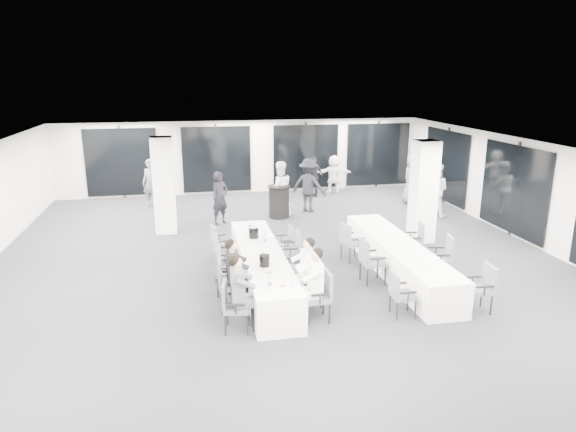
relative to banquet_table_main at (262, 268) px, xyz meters
name	(u,v)px	position (x,y,z in m)	size (l,w,h in m)	color
room	(304,196)	(1.48, 2.35, 1.01)	(14.04, 16.04, 2.84)	#25252A
column_left	(164,185)	(-2.21, 4.43, 1.02)	(0.60, 0.60, 2.80)	white
column_right	(423,192)	(4.79, 2.23, 1.02)	(0.60, 0.60, 2.80)	white
banquet_table_main	(262,268)	(0.00, 0.00, 0.00)	(0.90, 5.00, 0.75)	white
banquet_table_side	(398,258)	(3.18, 0.01, 0.00)	(0.90, 5.00, 0.75)	white
cocktail_table	(279,201)	(1.33, 5.36, 0.15)	(0.75, 0.75, 1.04)	black
chair_main_left_near	(232,303)	(-0.83, -2.01, 0.16)	(0.54, 0.58, 0.94)	#54565C
chair_main_left_second	(227,280)	(-0.84, -1.07, 0.22)	(0.55, 0.61, 1.04)	#54565C
chair_main_left_mid	(225,268)	(-0.84, -0.34, 0.20)	(0.61, 0.64, 1.01)	#54565C
chair_main_left_fourth	(222,255)	(-0.84, 0.47, 0.21)	(0.60, 0.64, 1.03)	#54565C
chair_main_left_far	(219,241)	(-0.83, 1.57, 0.17)	(0.58, 0.61, 0.95)	#54565C
chair_main_right_near	(321,293)	(0.83, -1.90, 0.17)	(0.50, 0.55, 0.96)	#54565C
chair_main_right_second	(312,282)	(0.83, -1.27, 0.13)	(0.52, 0.55, 0.88)	#54565C
chair_main_right_mid	(302,265)	(0.83, -0.36, 0.16)	(0.52, 0.56, 0.93)	#54565C
chair_main_right_fourth	(293,248)	(0.83, 0.72, 0.16)	(0.52, 0.56, 0.94)	#54565C
chair_main_right_far	(286,240)	(0.83, 1.47, 0.12)	(0.45, 0.50, 0.86)	#54565C
chair_side_left_near	(400,292)	(2.36, -2.03, 0.12)	(0.45, 0.50, 0.87)	#54565C
chair_side_left_mid	(370,258)	(2.35, -0.37, 0.20)	(0.53, 0.59, 1.00)	#54565C
chair_side_left_far	(350,240)	(2.35, 1.06, 0.17)	(0.59, 0.61, 0.96)	#54565C
chair_side_right_near	(482,285)	(4.02, -2.14, 0.16)	(0.51, 0.56, 0.95)	#54565C
chair_side_right_mid	(443,255)	(4.02, -0.50, 0.21)	(0.63, 0.66, 1.03)	#54565C
chair_side_right_far	(415,238)	(4.01, 0.91, 0.15)	(0.56, 0.59, 0.93)	#54565C
seated_guest_a	(241,288)	(-0.67, -2.02, 0.44)	(0.50, 0.38, 1.44)	#4F5256
seated_guest_b	(236,269)	(-0.67, -1.08, 0.44)	(0.50, 0.38, 1.44)	black
seated_guest_c	(312,280)	(0.67, -1.90, 0.44)	(0.50, 0.38, 1.44)	white
seated_guest_d	(305,268)	(0.67, -1.28, 0.44)	(0.50, 0.38, 1.44)	white
standing_guest_a	(220,195)	(-0.58, 4.98, 0.55)	(0.68, 0.55, 1.86)	black
standing_guest_b	(280,185)	(1.40, 5.63, 0.64)	(0.98, 0.60, 2.03)	white
standing_guest_c	(309,182)	(2.44, 5.89, 0.65)	(1.33, 0.68, 2.05)	black
standing_guest_d	(314,174)	(3.12, 7.94, 0.51)	(1.04, 0.58, 1.77)	black
standing_guest_e	(412,176)	(6.29, 6.21, 0.63)	(0.97, 0.59, 2.02)	#4F5256
standing_guest_f	(334,172)	(4.04, 8.43, 0.47)	(1.56, 0.60, 1.70)	white
standing_guest_g	(151,180)	(-2.80, 7.58, 0.58)	(0.70, 0.56, 1.91)	#4F5256
standing_guest_h	(435,187)	(6.31, 4.51, 0.62)	(0.96, 0.58, 1.99)	white
ice_bucket_near	(264,260)	(-0.07, -0.84, 0.49)	(0.21, 0.21, 0.24)	black
ice_bucket_far	(254,233)	(-0.04, 1.04, 0.51)	(0.23, 0.23, 0.26)	black
water_bottle_a	(270,283)	(-0.13, -1.96, 0.48)	(0.07, 0.07, 0.21)	silver
water_bottle_b	(265,239)	(0.15, 0.56, 0.49)	(0.07, 0.07, 0.22)	silver
water_bottle_c	(250,225)	(-0.05, 1.77, 0.49)	(0.07, 0.07, 0.22)	silver
plate_a	(270,273)	(-0.03, -1.26, 0.39)	(0.18, 0.18, 0.03)	white
plate_b	(283,286)	(0.11, -1.95, 0.39)	(0.19, 0.19, 0.03)	white
plate_c	(268,263)	(0.03, -0.73, 0.39)	(0.18, 0.18, 0.03)	white
wine_glass	(292,287)	(0.20, -2.30, 0.52)	(0.07, 0.07, 0.19)	silver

